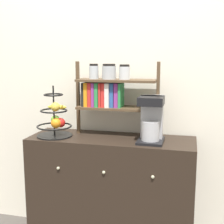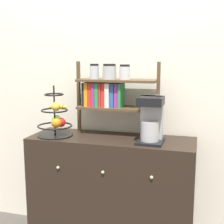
# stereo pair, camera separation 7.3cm
# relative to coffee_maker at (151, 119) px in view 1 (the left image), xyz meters

# --- Properties ---
(wall_back) EXTENTS (7.00, 0.05, 2.60)m
(wall_back) POSITION_rel_coffee_maker_xyz_m (-0.30, 0.27, 0.25)
(wall_back) COLOR silver
(wall_back) RESTS_ON ground_plane
(sideboard) EXTENTS (1.25, 0.44, 0.89)m
(sideboard) POSITION_rel_coffee_maker_xyz_m (-0.30, 0.02, -0.61)
(sideboard) COLOR black
(sideboard) RESTS_ON ground_plane
(coffee_maker) EXTENTS (0.18, 0.24, 0.33)m
(coffee_maker) POSITION_rel_coffee_maker_xyz_m (0.00, 0.00, 0.00)
(coffee_maker) COLOR black
(coffee_maker) RESTS_ON sideboard
(fruit_stand) EXTENTS (0.27, 0.27, 0.39)m
(fruit_stand) POSITION_rel_coffee_maker_xyz_m (-0.73, -0.04, -0.04)
(fruit_stand) COLOR black
(fruit_stand) RESTS_ON sideboard
(shelf_hutch) EXTENTS (0.65, 0.20, 0.57)m
(shelf_hutch) POSITION_rel_coffee_maker_xyz_m (-0.35, 0.11, 0.18)
(shelf_hutch) COLOR brown
(shelf_hutch) RESTS_ON sideboard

